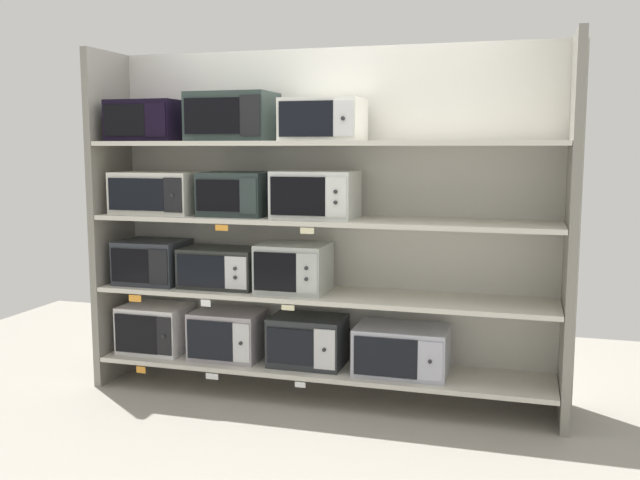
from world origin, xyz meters
name	(u,v)px	position (x,y,z in m)	size (l,w,h in m)	color
ground	(267,462)	(0.00, -1.00, -0.01)	(6.96, 6.00, 0.02)	gray
back_panel	(331,221)	(0.00, 0.27, 1.13)	(3.16, 0.04, 2.27)	beige
upright_left	(112,218)	(-1.51, 0.00, 1.13)	(0.05, 0.50, 2.27)	gray
upright_right	(571,233)	(1.51, 0.00, 1.13)	(0.05, 0.50, 2.27)	gray
shelf_0	(320,367)	(0.00, 0.00, 0.19)	(2.96, 0.50, 0.03)	beige
microwave_0	(155,328)	(-1.20, 0.00, 0.37)	(0.45, 0.36, 0.32)	silver
microwave_1	(228,334)	(-0.65, 0.00, 0.37)	(0.47, 0.36, 0.32)	#A49DA6
microwave_2	(308,341)	(-0.08, 0.00, 0.37)	(0.48, 0.35, 0.32)	#282C2E
microwave_3	(402,350)	(0.54, 0.00, 0.36)	(0.58, 0.39, 0.30)	#B1B3C2
price_tag_0	(141,370)	(-1.17, -0.26, 0.15)	(0.07, 0.00, 0.04)	orange
price_tag_1	(212,376)	(-0.65, -0.26, 0.15)	(0.09, 0.00, 0.04)	white
price_tag_2	(300,385)	(-0.05, -0.26, 0.16)	(0.07, 0.00, 0.03)	white
shelf_1	(320,295)	(0.00, 0.00, 0.68)	(2.96, 0.50, 0.03)	beige
microwave_4	(153,262)	(-1.20, 0.00, 0.84)	(0.44, 0.38, 0.29)	#2F333A
microwave_5	(221,267)	(-0.69, 0.00, 0.82)	(0.52, 0.34, 0.26)	#2B2E2C
microwave_6	(294,268)	(-0.18, 0.00, 0.85)	(0.44, 0.38, 0.31)	#B4BCB6
price_tag_3	(135,298)	(-1.19, -0.26, 0.64)	(0.09, 0.00, 0.04)	orange
price_tag_4	(206,303)	(-0.69, -0.26, 0.64)	(0.07, 0.00, 0.04)	white
price_tag_5	(288,308)	(-0.13, -0.26, 0.64)	(0.08, 0.00, 0.03)	beige
shelf_2	(320,220)	(0.00, 0.00, 1.16)	(2.96, 0.50, 0.03)	beige
microwave_7	(159,193)	(-1.14, 0.00, 1.32)	(0.56, 0.40, 0.28)	silver
microwave_8	(236,194)	(-0.57, 0.00, 1.32)	(0.44, 0.36, 0.28)	#293534
microwave_9	(316,195)	(-0.03, 0.00, 1.33)	(0.51, 0.38, 0.30)	silver
price_tag_6	(222,228)	(-0.56, -0.26, 1.12)	(0.09, 0.00, 0.04)	orange
price_tag_7	(307,231)	(-0.01, -0.26, 1.12)	(0.09, 0.00, 0.04)	beige
shelf_3	(320,143)	(0.00, 0.00, 1.65)	(2.96, 0.50, 0.03)	beige
microwave_10	(150,121)	(-1.18, 0.00, 1.80)	(0.47, 0.42, 0.27)	black
microwave_11	(233,117)	(-0.59, 0.00, 1.82)	(0.54, 0.38, 0.31)	#283431
microwave_12	(323,120)	(0.02, 0.00, 1.79)	(0.49, 0.38, 0.26)	silver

